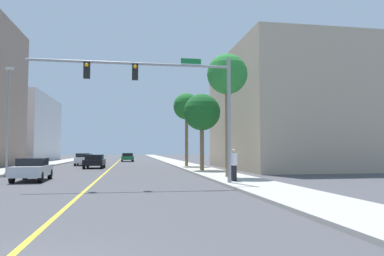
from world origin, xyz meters
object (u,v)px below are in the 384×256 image
(palm_near, at_px, (227,76))
(car_blue, at_px, (87,158))
(street_lamp, at_px, (8,114))
(palm_mid, at_px, (202,113))
(car_silver, at_px, (33,169))
(pedestrian, at_px, (234,165))
(car_black, at_px, (95,161))
(palm_far, at_px, (187,107))
(traffic_signal_mast, at_px, (171,90))
(car_white, at_px, (83,159))
(car_green, at_px, (127,157))

(palm_near, distance_m, car_blue, 32.94)
(street_lamp, distance_m, palm_mid, 15.63)
(car_silver, distance_m, pedestrian, 12.26)
(car_silver, bearing_deg, pedestrian, -20.06)
(street_lamp, bearing_deg, car_black, 55.90)
(palm_mid, xyz_separation_m, car_black, (-9.82, 7.78, -4.41))
(palm_mid, height_order, palm_far, palm_far)
(car_blue, bearing_deg, traffic_signal_mast, -78.56)
(street_lamp, height_order, palm_mid, street_lamp)
(traffic_signal_mast, relative_size, car_white, 2.33)
(car_white, bearing_deg, car_black, -77.13)
(car_blue, bearing_deg, palm_mid, -63.12)
(palm_mid, bearing_deg, car_green, 103.09)
(car_black, relative_size, car_green, 0.87)
(car_white, bearing_deg, palm_mid, -54.48)
(palm_near, distance_m, car_white, 26.60)
(traffic_signal_mast, xyz_separation_m, car_silver, (-8.00, 4.56, -4.37))
(pedestrian, bearing_deg, car_white, 99.74)
(car_silver, bearing_deg, street_lamp, 116.42)
(car_black, xyz_separation_m, car_green, (3.12, 21.04, -0.01))
(car_blue, relative_size, pedestrian, 2.25)
(street_lamp, bearing_deg, car_blue, 81.58)
(palm_near, xyz_separation_m, palm_far, (-0.33, 15.67, -0.28))
(palm_far, xyz_separation_m, pedestrian, (-0.21, -18.97, -5.49))
(car_green, distance_m, pedestrian, 40.45)
(car_white, bearing_deg, street_lamp, -105.93)
(car_white, bearing_deg, palm_far, -34.46)
(car_black, distance_m, car_silver, 15.29)
(palm_far, height_order, car_white, palm_far)
(car_silver, distance_m, car_blue, 29.40)
(street_lamp, xyz_separation_m, palm_mid, (15.61, 0.77, 0.44))
(palm_mid, xyz_separation_m, car_silver, (-12.03, -7.36, -4.42))
(car_white, bearing_deg, pedestrian, -68.96)
(street_lamp, height_order, car_black, street_lamp)
(car_white, height_order, car_green, car_white)
(car_white, relative_size, car_blue, 1.12)
(traffic_signal_mast, height_order, car_black, traffic_signal_mast)
(car_black, bearing_deg, palm_near, -56.69)
(street_lamp, height_order, palm_far, street_lamp)
(palm_mid, height_order, pedestrian, palm_mid)
(palm_mid, bearing_deg, traffic_signal_mast, -108.69)
(car_silver, bearing_deg, palm_mid, 29.34)
(palm_near, relative_size, car_white, 1.79)
(car_silver, bearing_deg, palm_near, -4.39)
(car_green, height_order, pedestrian, pedestrian)
(car_silver, relative_size, car_green, 0.89)
(street_lamp, bearing_deg, palm_near, -24.14)
(car_white, bearing_deg, palm_near, -64.94)
(car_blue, bearing_deg, palm_far, -51.79)
(car_green, bearing_deg, car_blue, -131.85)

